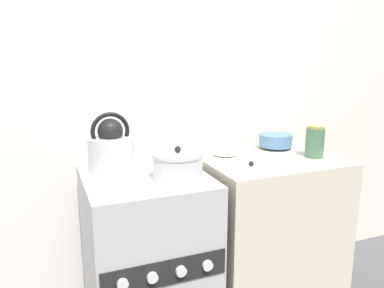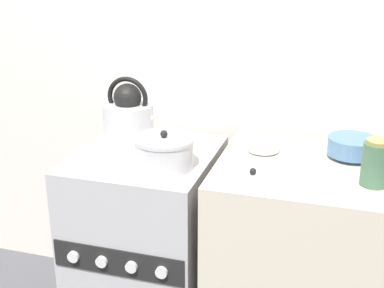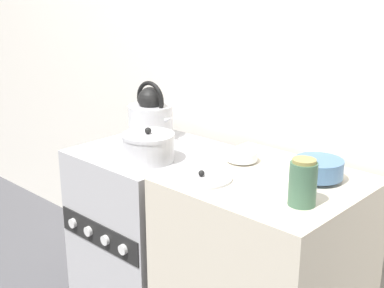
{
  "view_description": "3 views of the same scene",
  "coord_description": "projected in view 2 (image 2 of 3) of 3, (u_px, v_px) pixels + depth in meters",
  "views": [
    {
      "loc": [
        -0.4,
        -1.28,
        1.35
      ],
      "look_at": [
        0.22,
        0.27,
        0.97
      ],
      "focal_mm": 35.0,
      "sensor_mm": 36.0,
      "label": 1
    },
    {
      "loc": [
        0.75,
        -1.54,
        1.62
      ],
      "look_at": [
        0.2,
        0.29,
        0.91
      ],
      "focal_mm": 50.0,
      "sensor_mm": 36.0,
      "label": 2
    },
    {
      "loc": [
        1.71,
        -1.23,
        1.6
      ],
      "look_at": [
        0.3,
        0.26,
        0.94
      ],
      "focal_mm": 50.0,
      "sensor_mm": 36.0,
      "label": 3
    }
  ],
  "objects": [
    {
      "name": "kettle",
      "position": [
        129.0,
        116.0,
        2.23
      ],
      "size": [
        0.26,
        0.21,
        0.27
      ],
      "color": "silver",
      "rests_on": "stove"
    },
    {
      "name": "small_ceramic_bowl",
      "position": [
        263.0,
        145.0,
        2.07
      ],
      "size": [
        0.13,
        0.13,
        0.05
      ],
      "color": "white",
      "rests_on": "counter"
    },
    {
      "name": "counter",
      "position": [
        303.0,
        266.0,
        2.11
      ],
      "size": [
        0.68,
        0.63,
        0.86
      ],
      "color": "beige",
      "rests_on": "ground_plane"
    },
    {
      "name": "cooking_pot",
      "position": [
        164.0,
        152.0,
        1.97
      ],
      "size": [
        0.22,
        0.22,
        0.15
      ],
      "color": "silver",
      "rests_on": "stove"
    },
    {
      "name": "wall_back",
      "position": [
        176.0,
        35.0,
        2.34
      ],
      "size": [
        7.0,
        0.06,
        2.5
      ],
      "color": "silver",
      "rests_on": "ground_plane"
    },
    {
      "name": "loose_pot_lid",
      "position": [
        253.0,
        176.0,
        1.85
      ],
      "size": [
        0.23,
        0.23,
        0.03
      ],
      "color": "silver",
      "rests_on": "counter"
    },
    {
      "name": "stove",
      "position": [
        148.0,
        246.0,
        2.27
      ],
      "size": [
        0.54,
        0.61,
        0.84
      ],
      "color": "#B2B2B7",
      "rests_on": "ground_plane"
    },
    {
      "name": "enamel_bowl",
      "position": [
        352.0,
        146.0,
        2.01
      ],
      "size": [
        0.18,
        0.18,
        0.08
      ],
      "color": "#4C729E",
      "rests_on": "counter"
    },
    {
      "name": "storage_jar",
      "position": [
        376.0,
        163.0,
        1.77
      ],
      "size": [
        0.09,
        0.09,
        0.16
      ],
      "color": "#3F664C",
      "rests_on": "counter"
    }
  ]
}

